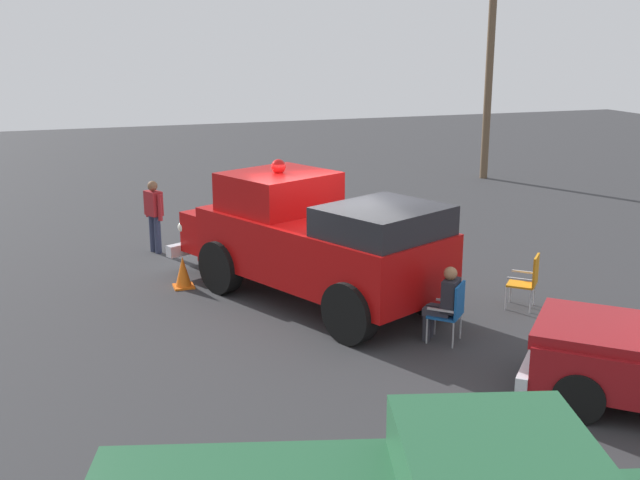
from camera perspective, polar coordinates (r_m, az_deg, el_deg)
The scene contains 8 objects.
ground_plane at distance 14.51m, azimuth 0.78°, elevation -4.75°, with size 60.00×60.00×0.00m, color #333335.
vintage_fire_truck at distance 14.41m, azimuth -0.64°, elevation 0.10°, with size 4.51×6.31×2.59m.
lawn_chair_near_truck at distance 12.75m, azimuth 9.72°, elevation -5.00°, with size 0.69×0.69×1.02m.
lawn_chair_spare at distance 14.61m, azimuth 15.14°, elevation -2.71°, with size 0.69×0.69×1.02m.
spectator_seated at distance 12.75m, azimuth 9.17°, elevation -4.47°, with size 0.64×0.64×1.29m.
spectator_standing at distance 18.04m, azimuth -12.16°, elevation 2.07°, with size 0.41×0.62×1.68m.
utility_pole at distance 27.26m, azimuth 12.43°, elevation 12.68°, with size 1.70×0.26×7.59m.
traffic_cone at distance 15.59m, azimuth -10.08°, elevation -2.38°, with size 0.40×0.40×0.64m.
Camera 1 is at (-4.52, -12.88, 4.92)m, focal length 43.33 mm.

